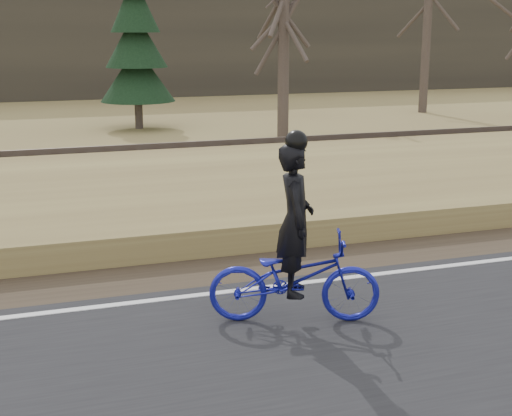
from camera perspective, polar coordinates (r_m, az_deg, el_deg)
name	(u,v)px	position (r m, az deg, el deg)	size (l,w,h in m)	color
embankment	(453,187)	(15.50, 15.47, 1.62)	(120.00, 5.00, 0.44)	#9A8C4E
ballast	(370,157)	(18.71, 9.07, 4.07)	(120.00, 3.00, 0.45)	slate
railroad	(370,145)	(18.66, 9.11, 4.98)	(120.00, 2.40, 0.29)	black
treeline_backdrop	(182,37)	(39.29, -5.93, 13.46)	(120.00, 4.00, 6.00)	#383328
cyclist	(295,263)	(8.40, 3.11, -4.41)	(2.14, 1.30, 2.29)	#151892
bare_tree_near_left	(284,35)	(23.02, 2.23, 13.64)	(0.36, 0.36, 6.48)	#4C3F38
bare_tree_center	(427,21)	(31.00, 13.56, 14.32)	(0.36, 0.36, 7.46)	#4C3F38
conifer	(136,41)	(25.55, -9.59, 13.00)	(2.60, 2.60, 6.36)	#4C3F38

